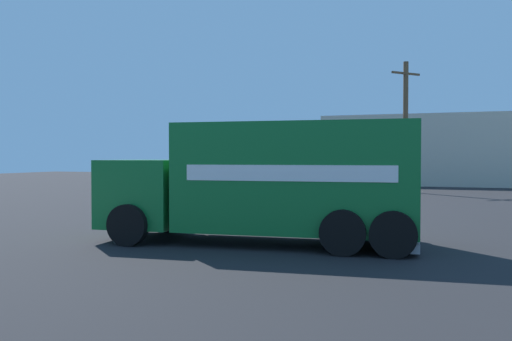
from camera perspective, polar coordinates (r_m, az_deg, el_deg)
ground_plane at (r=13.33m, az=4.51°, el=-7.73°), size 100.00×100.00×0.00m
delivery_truck at (r=13.15m, az=1.41°, el=-1.20°), size 7.88×3.39×2.93m
utility_pole at (r=33.45m, az=15.64°, el=4.71°), size 1.53×1.74×7.82m
building_backdrop at (r=42.86m, az=20.64°, el=2.03°), size 19.50×6.00×5.23m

